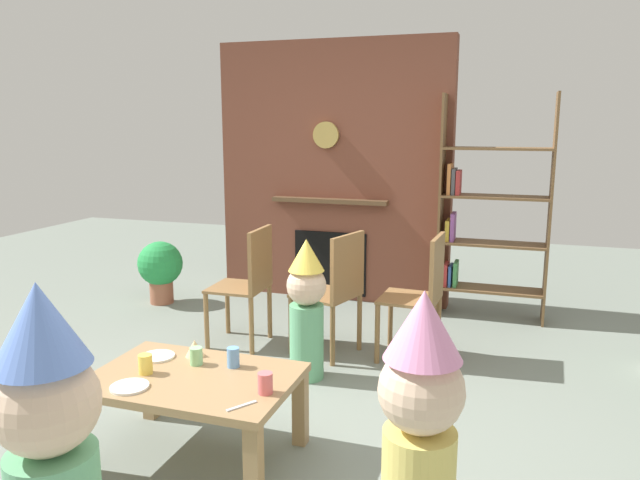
# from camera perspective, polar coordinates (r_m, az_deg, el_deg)

# --- Properties ---
(ground_plane) EXTENTS (12.00, 12.00, 0.00)m
(ground_plane) POSITION_cam_1_polar(r_m,az_deg,el_deg) (3.46, -4.66, -17.58)
(ground_plane) COLOR gray
(brick_fireplace_feature) EXTENTS (2.20, 0.28, 2.40)m
(brick_fireplace_feature) POSITION_cam_1_polar(r_m,az_deg,el_deg) (5.65, 1.29, 6.35)
(brick_fireplace_feature) COLOR brown
(brick_fireplace_feature) RESTS_ON ground_plane
(bookshelf) EXTENTS (0.90, 0.28, 1.90)m
(bookshelf) POSITION_cam_1_polar(r_m,az_deg,el_deg) (5.25, 15.44, 2.17)
(bookshelf) COLOR brown
(bookshelf) RESTS_ON ground_plane
(coffee_table) EXTENTS (1.00, 0.67, 0.44)m
(coffee_table) POSITION_cam_1_polar(r_m,az_deg,el_deg) (3.10, -11.95, -13.69)
(coffee_table) COLOR #9E7A51
(coffee_table) RESTS_ON ground_plane
(paper_cup_near_left) EXTENTS (0.07, 0.07, 0.10)m
(paper_cup_near_left) POSITION_cam_1_polar(r_m,az_deg,el_deg) (2.83, -5.23, -13.40)
(paper_cup_near_left) COLOR #E5666B
(paper_cup_near_left) RESTS_ON coffee_table
(paper_cup_near_right) EXTENTS (0.07, 0.07, 0.10)m
(paper_cup_near_right) POSITION_cam_1_polar(r_m,az_deg,el_deg) (3.14, -16.27, -11.27)
(paper_cup_near_right) COLOR #F2CC4C
(paper_cup_near_right) RESTS_ON coffee_table
(paper_cup_center) EXTENTS (0.06, 0.06, 0.10)m
(paper_cup_center) POSITION_cam_1_polar(r_m,az_deg,el_deg) (3.12, -8.26, -10.99)
(paper_cup_center) COLOR #669EE0
(paper_cup_center) RESTS_ON coffee_table
(paper_cup_far_left) EXTENTS (0.07, 0.07, 0.09)m
(paper_cup_far_left) POSITION_cam_1_polar(r_m,az_deg,el_deg) (3.19, -11.70, -10.76)
(paper_cup_far_left) COLOR #8CD18C
(paper_cup_far_left) RESTS_ON coffee_table
(paper_plate_front) EXTENTS (0.18, 0.18, 0.01)m
(paper_plate_front) POSITION_cam_1_polar(r_m,az_deg,el_deg) (3.02, -17.67, -13.16)
(paper_plate_front) COLOR white
(paper_plate_front) RESTS_ON coffee_table
(paper_plate_rear) EXTENTS (0.18, 0.18, 0.01)m
(paper_plate_rear) POSITION_cam_1_polar(r_m,az_deg,el_deg) (3.34, -15.19, -10.64)
(paper_plate_rear) COLOR white
(paper_plate_rear) RESTS_ON coffee_table
(birthday_cake_slice) EXTENTS (0.10, 0.10, 0.09)m
(birthday_cake_slice) POSITION_cam_1_polar(r_m,az_deg,el_deg) (3.30, -11.84, -10.03)
(birthday_cake_slice) COLOR #EAC68C
(birthday_cake_slice) RESTS_ON coffee_table
(table_fork) EXTENTS (0.10, 0.13, 0.01)m
(table_fork) POSITION_cam_1_polar(r_m,az_deg,el_deg) (2.74, -7.47, -15.39)
(table_fork) COLOR silver
(table_fork) RESTS_ON coffee_table
(child_with_cone_hat) EXTENTS (0.33, 0.33, 1.19)m
(child_with_cone_hat) POSITION_cam_1_polar(r_m,az_deg,el_deg) (2.18, -24.20, -18.08)
(child_with_cone_hat) COLOR #66B27F
(child_with_cone_hat) RESTS_ON ground_plane
(child_in_pink) EXTENTS (0.31, 0.31, 1.10)m
(child_in_pink) POSITION_cam_1_polar(r_m,az_deg,el_deg) (2.24, 9.48, -17.64)
(child_in_pink) COLOR #E0CC66
(child_in_pink) RESTS_ON ground_plane
(child_by_the_chairs) EXTENTS (0.26, 0.26, 0.93)m
(child_by_the_chairs) POSITION_cam_1_polar(r_m,az_deg,el_deg) (3.90, -1.29, -6.27)
(child_by_the_chairs) COLOR #66B27F
(child_by_the_chairs) RESTS_ON ground_plane
(dining_chair_left) EXTENTS (0.41, 0.41, 0.90)m
(dining_chair_left) POSITION_cam_1_polar(r_m,az_deg,el_deg) (4.51, -6.75, -3.73)
(dining_chair_left) COLOR olive
(dining_chair_left) RESTS_ON ground_plane
(dining_chair_middle) EXTENTS (0.50, 0.50, 0.90)m
(dining_chair_middle) POSITION_cam_1_polar(r_m,az_deg,el_deg) (4.27, 1.57, -4.48)
(dining_chair_middle) COLOR olive
(dining_chair_middle) RESTS_ON ground_plane
(dining_chair_right) EXTENTS (0.42, 0.42, 0.90)m
(dining_chair_right) POSITION_cam_1_polar(r_m,az_deg,el_deg) (4.25, 9.75, -4.72)
(dining_chair_right) COLOR olive
(dining_chair_right) RESTS_ON ground_plane
(potted_plant_short) EXTENTS (0.41, 0.41, 0.58)m
(potted_plant_short) POSITION_cam_1_polar(r_m,az_deg,el_deg) (5.76, -14.95, -2.49)
(potted_plant_short) COLOR #9E5B42
(potted_plant_short) RESTS_ON ground_plane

